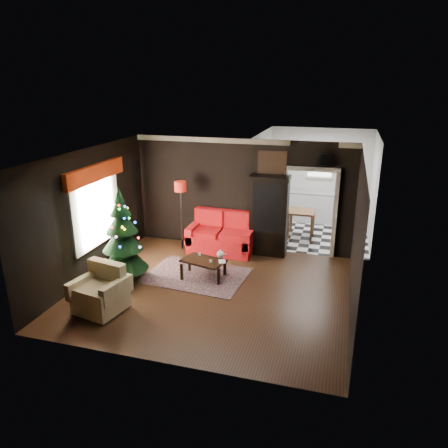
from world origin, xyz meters
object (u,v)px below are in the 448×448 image
(floor_lamp, at_px, (181,218))
(kitchen_table, at_px, (301,224))
(armchair, at_px, (100,289))
(curio_cabinet, at_px, (269,217))
(wall_clock, at_px, (324,160))
(loveseat, at_px, (221,233))
(teapot, at_px, (220,254))
(coffee_table, at_px, (204,268))
(christmas_tree, at_px, (122,235))

(floor_lamp, xyz_separation_m, kitchen_table, (2.82, 1.74, -0.45))
(armchair, xyz_separation_m, kitchen_table, (3.13, 5.09, -0.09))
(curio_cabinet, distance_m, wall_clock, 1.88)
(wall_clock, height_order, kitchen_table, wall_clock)
(loveseat, height_order, wall_clock, wall_clock)
(loveseat, height_order, teapot, loveseat)
(teapot, distance_m, kitchen_table, 3.31)
(loveseat, distance_m, teapot, 1.38)
(kitchen_table, bearing_deg, floor_lamp, -148.33)
(loveseat, xyz_separation_m, teapot, (0.37, -1.33, 0.01))
(teapot, bearing_deg, floor_lamp, 138.41)
(armchair, bearing_deg, kitchen_table, 69.56)
(curio_cabinet, relative_size, floor_lamp, 1.01)
(floor_lamp, bearing_deg, armchair, -95.28)
(armchair, bearing_deg, floor_lamp, 95.88)
(floor_lamp, distance_m, coffee_table, 1.91)
(armchair, relative_size, kitchen_table, 1.14)
(curio_cabinet, relative_size, wall_clock, 5.94)
(coffee_table, relative_size, teapot, 4.84)
(armchair, bearing_deg, christmas_tree, 109.76)
(teapot, xyz_separation_m, wall_clock, (1.98, 1.73, 1.87))
(christmas_tree, xyz_separation_m, wall_clock, (3.88, 2.55, 1.33))
(christmas_tree, bearing_deg, kitchen_table, 48.81)
(armchair, height_order, coffee_table, armchair)
(armchair, distance_m, teapot, 2.72)
(armchair, height_order, wall_clock, wall_clock)
(coffee_table, bearing_deg, armchair, -126.10)
(coffee_table, distance_m, kitchen_table, 3.65)
(loveseat, bearing_deg, floor_lamp, -174.86)
(loveseat, xyz_separation_m, christmas_tree, (-1.53, -2.15, 0.55))
(loveseat, xyz_separation_m, armchair, (-1.33, -3.44, -0.04))
(wall_clock, distance_m, kitchen_table, 2.43)
(curio_cabinet, xyz_separation_m, armchair, (-2.48, -3.66, -0.49))
(curio_cabinet, xyz_separation_m, floor_lamp, (-2.17, -0.31, -0.12))
(loveseat, relative_size, curio_cabinet, 0.89)
(curio_cabinet, height_order, wall_clock, wall_clock)
(curio_cabinet, bearing_deg, loveseat, -169.17)
(floor_lamp, relative_size, armchair, 2.21)
(christmas_tree, relative_size, teapot, 10.30)
(curio_cabinet, distance_m, christmas_tree, 3.58)
(loveseat, bearing_deg, coffee_table, -88.19)
(curio_cabinet, height_order, floor_lamp, curio_cabinet)
(christmas_tree, relative_size, coffee_table, 2.13)
(armchair, xyz_separation_m, teapot, (1.70, 2.12, 0.05))
(wall_clock, bearing_deg, loveseat, -170.34)
(armchair, height_order, kitchen_table, armchair)
(coffee_table, height_order, kitchen_table, kitchen_table)
(floor_lamp, distance_m, kitchen_table, 3.35)
(christmas_tree, bearing_deg, curio_cabinet, 41.54)
(teapot, height_order, kitchen_table, kitchen_table)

